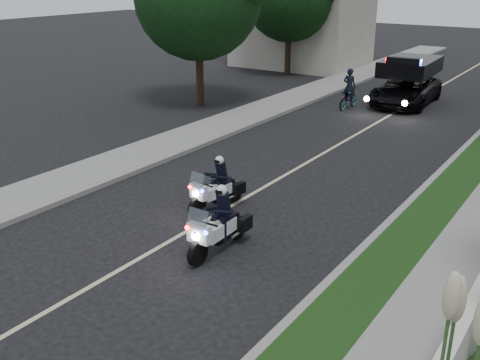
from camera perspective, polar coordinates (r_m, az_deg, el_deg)
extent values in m
plane|color=black|center=(13.27, -9.51, -7.49)|extent=(120.00, 120.00, 0.00)
cube|color=gray|center=(19.76, 20.23, 1.30)|extent=(0.20, 60.00, 0.15)
cube|color=#193814|center=(19.63, 22.19, 0.91)|extent=(1.20, 60.00, 0.16)
cube|color=gray|center=(22.94, 0.12, 5.19)|extent=(0.20, 60.00, 0.15)
cube|color=gray|center=(23.55, -2.11, 5.59)|extent=(2.00, 60.00, 0.16)
cube|color=#A8A396|center=(38.98, 6.37, 16.58)|extent=(8.00, 6.00, 7.00)
cube|color=#BFB78C|center=(21.04, 9.43, 3.26)|extent=(0.12, 50.00, 0.01)
imported|color=black|center=(28.78, 16.37, 7.40)|extent=(2.69, 5.34, 2.54)
imported|color=black|center=(27.24, 10.91, 7.14)|extent=(0.65, 1.70, 0.88)
imported|color=black|center=(27.24, 10.91, 7.14)|extent=(0.63, 0.44, 1.69)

